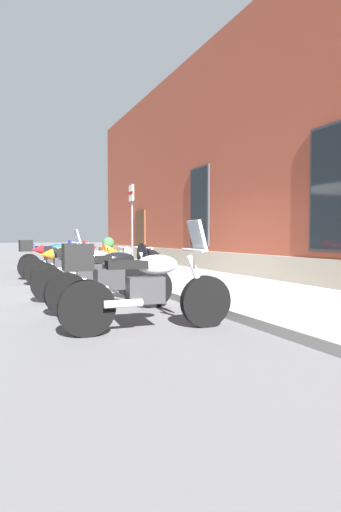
{
  "coord_description": "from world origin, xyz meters",
  "views": [
    {
      "loc": [
        8.92,
        -3.02,
        1.15
      ],
      "look_at": [
        -0.47,
        1.11,
        0.66
      ],
      "focal_mm": 28.96,
      "sensor_mm": 36.0,
      "label": 1
    }
  ],
  "objects": [
    {
      "name": "motorcycle_blue_sport",
      "position": [
        -4.28,
        -1.12,
        0.57
      ],
      "size": [
        0.66,
        2.09,
        1.04
      ],
      "color": "black",
      "rests_on": "ground_plane"
    },
    {
      "name": "motorcycle_green_touring",
      "position": [
        -2.7,
        -1.44,
        0.56
      ],
      "size": [
        0.62,
        2.04,
        1.34
      ],
      "color": "black",
      "rests_on": "ground_plane"
    },
    {
      "name": "motorcycle_black_sport",
      "position": [
        2.77,
        -1.22,
        0.57
      ],
      "size": [
        0.62,
        2.06,
        1.05
      ],
      "color": "black",
      "rests_on": "ground_plane"
    },
    {
      "name": "ground_plane",
      "position": [
        0.0,
        0.0,
        0.0
      ],
      "size": [
        140.0,
        140.0,
        0.0
      ],
      "primitive_type": "plane",
      "color": "#4C4C4F"
    },
    {
      "name": "sidewalk",
      "position": [
        0.0,
        1.58,
        0.06
      ],
      "size": [
        33.8,
        3.17,
        0.13
      ],
      "primitive_type": "cube",
      "color": "gray",
      "rests_on": "ground_plane"
    },
    {
      "name": "motorcycle_silver_touring",
      "position": [
        4.28,
        -1.37,
        0.56
      ],
      "size": [
        0.62,
        2.16,
        1.36
      ],
      "color": "black",
      "rests_on": "ground_plane"
    },
    {
      "name": "motorcycle_red_sport",
      "position": [
        -1.31,
        -1.25,
        0.57
      ],
      "size": [
        0.62,
        1.96,
        1.06
      ],
      "color": "black",
      "rests_on": "ground_plane"
    },
    {
      "name": "motorcycle_orange_sport",
      "position": [
        0.01,
        -1.14,
        0.55
      ],
      "size": [
        0.62,
        2.08,
        0.99
      ],
      "color": "black",
      "rests_on": "ground_plane"
    },
    {
      "name": "motorcycle_grey_naked",
      "position": [
        1.51,
        -1.3,
        0.48
      ],
      "size": [
        0.62,
        2.14,
        0.96
      ],
      "color": "black",
      "rests_on": "ground_plane"
    },
    {
      "name": "parking_sign",
      "position": [
        -2.0,
        0.61,
        1.72
      ],
      "size": [
        0.36,
        0.07,
        2.47
      ],
      "color": "#4C4C51",
      "rests_on": "sidewalk"
    },
    {
      "name": "barrel_planter",
      "position": [
        -4.76,
        0.69,
        0.54
      ],
      "size": [
        0.68,
        0.68,
        1.0
      ],
      "color": "brown",
      "rests_on": "sidewalk"
    }
  ]
}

